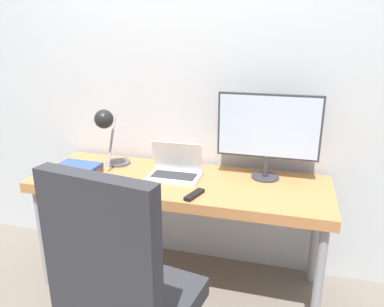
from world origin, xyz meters
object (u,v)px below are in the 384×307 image
at_px(desk_lamp, 107,129).
at_px(monitor, 268,130).
at_px(laptop, 175,170).
at_px(book_stack, 79,173).
at_px(office_chair, 121,288).

bearing_deg(desk_lamp, monitor, 7.41).
height_order(laptop, book_stack, laptop).
height_order(laptop, office_chair, office_chair).
bearing_deg(book_stack, laptop, 24.10).
height_order(laptop, desk_lamp, desk_lamp).
xyz_separation_m(laptop, monitor, (0.53, 0.13, 0.25)).
height_order(laptop, monitor, monitor).
bearing_deg(office_chair, desk_lamp, 118.95).
relative_size(desk_lamp, office_chair, 0.35).
xyz_separation_m(monitor, office_chair, (-0.46, -1.04, -0.40)).
distance_m(laptop, office_chair, 0.93).
distance_m(monitor, book_stack, 1.13).
relative_size(monitor, desk_lamp, 1.50).
relative_size(desk_lamp, book_stack, 1.52).
bearing_deg(office_chair, laptop, 94.45).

